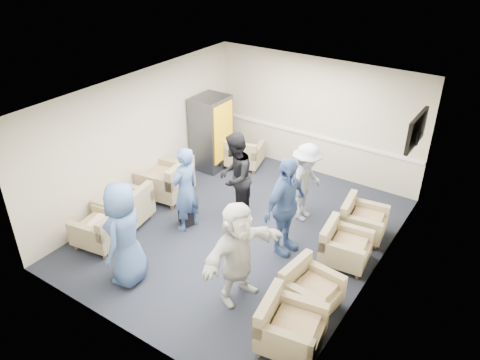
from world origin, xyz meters
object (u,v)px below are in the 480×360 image
Objects in this scene: armchair_left_far at (168,182)px; armchair_right_midfar at (343,247)px; armchair_right_midnear at (309,290)px; person_mid_left at (185,190)px; person_front_right at (238,253)px; armchair_right_near at (287,328)px; armchair_right_far at (361,221)px; person_back_left at (235,177)px; person_mid_right at (285,207)px; armchair_left_mid at (127,208)px; armchair_left_near at (102,230)px; person_front_left at (125,234)px; person_back_right at (306,183)px; armchair_corner at (244,155)px; vending_machine at (211,133)px.

armchair_left_far is 1.22× the size of armchair_right_midfar.
person_mid_left is at bearing 85.14° from armchair_right_midnear.
person_front_right is at bearing 52.10° from armchair_left_far.
armchair_right_far is at bearing -7.44° from armchair_right_near.
person_back_left is at bearing 100.88° from armchair_right_far.
person_mid_right reaches higher than armchair_right_midfar.
armchair_right_near is 3.41m from person_back_left.
armchair_right_midnear is at bearing 79.48° from armchair_left_mid.
person_mid_left is (0.93, 1.28, 0.53)m from armchair_left_near.
person_front_left is at bearing 123.98° from armchair_right_midfar.
armchair_right_far is (-0.12, 3.08, -0.02)m from armchair_right_near.
person_front_left reaches higher than person_back_right.
person_front_right is (-1.03, -1.71, 0.55)m from armchair_right_midfar.
armchair_right_midfar is at bearing 68.73° from person_back_left.
armchair_right_midnear is 0.49× the size of person_front_right.
armchair_corner is at bearing 52.49° from person_mid_right.
armchair_right_midfar is at bearing 134.69° from armchair_corner.
armchair_right_far is at bearing 122.89° from person_front_left.
armchair_right_near is 3.30m from person_back_right.
armchair_right_far is 0.51× the size of person_mid_left.
person_front_left is at bearing 36.87° from armchair_left_mid.
person_front_left is (-2.75, -2.37, 0.59)m from armchair_right_midfar.
armchair_right_far is at bearing -85.07° from person_back_right.
vending_machine reaches higher than person_front_right.
armchair_right_midnear is at bearing 121.16° from armchair_corner.
person_mid_right is at bearing 133.54° from armchair_right_far.
armchair_left_near is 2.86m from person_front_right.
person_back_right is at bearing 47.16° from armchair_right_midfar.
armchair_left_far is 0.62× the size of person_mid_left.
armchair_right_far is at bearing -7.67° from person_front_right.
armchair_left_mid reaches higher than armchair_right_midfar.
person_mid_right is at bearing 76.95° from armchair_left_far.
person_front_left is 1.06× the size of person_mid_left.
armchair_corner is 4.44m from person_front_right.
person_back_left reaches higher than armchair_left_near.
person_front_right is at bearing 151.58° from armchair_right_far.
person_front_left is (1.08, -0.39, 0.59)m from armchair_left_near.
person_back_left is at bearing 152.81° from person_mid_left.
armchair_right_midnear is (-0.11, 0.87, -0.03)m from armchair_right_near.
person_front_right is (-1.00, -2.63, 0.55)m from armchair_right_far.
armchair_right_midfar is (-0.10, 2.15, -0.02)m from armchair_right_near.
armchair_left_mid is 1.18× the size of armchair_right_midnear.
armchair_right_midfar is 0.50× the size of person_front_right.
armchair_right_far is 2.87m from person_front_right.
armchair_corner reaches higher than armchair_right_midfar.
armchair_right_midnear is (3.94, -1.24, -0.07)m from armchair_left_far.
armchair_left_mid is 1.29m from person_mid_left.
armchair_right_far reaches higher than armchair_right_midnear.
person_mid_left is 1.00m from person_back_left.
armchair_right_near is 0.55× the size of vending_machine.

